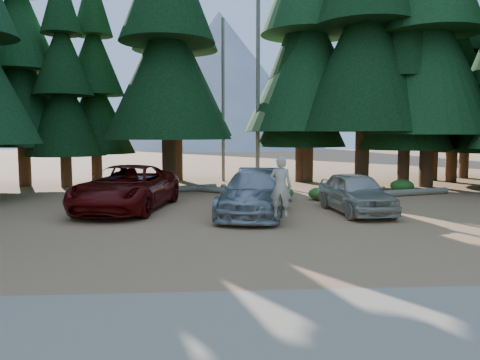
{
  "coord_description": "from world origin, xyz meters",
  "views": [
    {
      "loc": [
        -2.05,
        -13.23,
        2.93
      ],
      "look_at": [
        -0.94,
        3.91,
        1.25
      ],
      "focal_mm": 35.0,
      "sensor_mm": 36.0,
      "label": 1
    }
  ],
  "objects": [
    {
      "name": "shrub_far_right",
      "position": [
        7.72,
        9.82,
        0.32
      ],
      "size": [
        1.18,
        1.18,
        0.65
      ],
      "primitive_type": "ellipsoid",
      "color": "#367122",
      "rests_on": "ground"
    },
    {
      "name": "log_left",
      "position": [
        -3.79,
        10.5,
        0.16
      ],
      "size": [
        4.22,
        2.21,
        0.32
      ],
      "primitive_type": "cylinder",
      "rotation": [
        0.0,
        1.57,
        0.44
      ],
      "color": "slate",
      "rests_on": "ground"
    },
    {
      "name": "shrub_right",
      "position": [
        2.87,
        7.21,
        0.29
      ],
      "size": [
        1.05,
        1.05,
        0.58
      ],
      "primitive_type": "ellipsoid",
      "color": "#367122",
      "rests_on": "ground"
    },
    {
      "name": "forest_belt_north",
      "position": [
        0.0,
        15.0,
        0.0
      ],
      "size": [
        36.0,
        7.0,
        22.0
      ],
      "primitive_type": null,
      "color": "black",
      "rests_on": "ground"
    },
    {
      "name": "shrub_far_left",
      "position": [
        -5.82,
        9.09,
        0.23
      ],
      "size": [
        0.82,
        0.82,
        0.45
      ],
      "primitive_type": "ellipsoid",
      "color": "#367122",
      "rests_on": "ground"
    },
    {
      "name": "red_pickup",
      "position": [
        -5.28,
        5.02,
        0.87
      ],
      "size": [
        3.9,
        6.63,
        1.73
      ],
      "primitive_type": "imported",
      "rotation": [
        0.0,
        0.0,
        -0.17
      ],
      "color": "#5C0807",
      "rests_on": "ground"
    },
    {
      "name": "shrub_center_right",
      "position": [
        0.3,
        9.31,
        0.27
      ],
      "size": [
        1.0,
        1.0,
        0.55
      ],
      "primitive_type": "ellipsoid",
      "color": "#367122",
      "rests_on": "ground"
    },
    {
      "name": "silver_minivan_right",
      "position": [
        3.39,
        3.78,
        0.76
      ],
      "size": [
        2.17,
        4.61,
        1.52
      ],
      "primitive_type": "imported",
      "rotation": [
        0.0,
        0.0,
        0.08
      ],
      "color": "#BDB7A8",
      "rests_on": "ground"
    },
    {
      "name": "ground",
      "position": [
        0.0,
        0.0,
        0.0
      ],
      "size": [
        160.0,
        160.0,
        0.0
      ],
      "primitive_type": "plane",
      "color": "#AF7C4A",
      "rests_on": "ground"
    },
    {
      "name": "shrub_center_left",
      "position": [
        1.03,
        7.2,
        0.35
      ],
      "size": [
        1.26,
        1.26,
        0.69
      ],
      "primitive_type": "ellipsoid",
      "color": "#367122",
      "rests_on": "ground"
    },
    {
      "name": "log_right",
      "position": [
        7.3,
        8.36,
        0.16
      ],
      "size": [
        4.79,
        1.76,
        0.32
      ],
      "primitive_type": "cylinder",
      "rotation": [
        0.0,
        1.57,
        0.3
      ],
      "color": "slate",
      "rests_on": "ground"
    },
    {
      "name": "log_mid",
      "position": [
        -1.93,
        10.23,
        0.14
      ],
      "size": [
        2.75,
        2.46,
        0.28
      ],
      "primitive_type": "cylinder",
      "rotation": [
        0.0,
        1.57,
        -0.72
      ],
      "color": "slate",
      "rests_on": "ground"
    },
    {
      "name": "gravel_strip",
      "position": [
        0.0,
        -6.5,
        0.01
      ],
      "size": [
        26.0,
        3.5,
        0.01
      ],
      "primitive_type": "cube",
      "color": "tan",
      "rests_on": "ground"
    },
    {
      "name": "frisbee_player",
      "position": [
        0.14,
        1.04,
        1.32
      ],
      "size": [
        0.79,
        0.64,
        1.89
      ],
      "rotation": [
        0.0,
        0.0,
        2.83
      ],
      "color": "beige",
      "rests_on": "ground"
    },
    {
      "name": "silver_minivan_center",
      "position": [
        -0.44,
        3.58,
        0.8
      ],
      "size": [
        3.39,
        5.89,
        1.61
      ],
      "primitive_type": "imported",
      "rotation": [
        0.0,
        0.0,
        -0.22
      ],
      "color": "#9FA3A7",
      "rests_on": "ground"
    },
    {
      "name": "snag_back",
      "position": [
        -1.2,
        16.0,
        5.0
      ],
      "size": [
        0.2,
        0.2,
        10.0
      ],
      "primitive_type": "cylinder",
      "color": "slate",
      "rests_on": "ground"
    },
    {
      "name": "shrub_left",
      "position": [
        -5.34,
        10.0,
        0.24
      ],
      "size": [
        0.86,
        0.86,
        0.47
      ],
      "primitive_type": "ellipsoid",
      "color": "#367122",
      "rests_on": "ground"
    },
    {
      "name": "mountain_peak",
      "position": [
        -2.59,
        88.23,
        12.71
      ],
      "size": [
        48.0,
        50.0,
        28.0
      ],
      "color": "gray",
      "rests_on": "ground"
    },
    {
      "name": "snag_front",
      "position": [
        0.8,
        14.5,
        6.0
      ],
      "size": [
        0.24,
        0.24,
        12.0
      ],
      "primitive_type": "cylinder",
      "color": "slate",
      "rests_on": "ground"
    }
  ]
}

